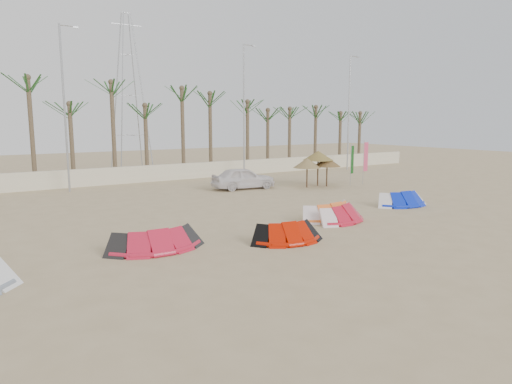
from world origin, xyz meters
TOP-DOWN VIEW (x-y plane):
  - ground at (0.00, 0.00)m, footprint 120.00×120.00m
  - boundary_wall at (0.00, 22.00)m, footprint 60.00×0.30m
  - palm_line at (0.67, 23.50)m, footprint 52.00×4.00m
  - lamp_b at (-5.96, 20.00)m, footprint 1.25×0.14m
  - lamp_c at (8.04, 20.00)m, footprint 1.25×0.14m
  - lamp_d at (20.04, 20.00)m, footprint 1.25×0.14m
  - pylon at (1.00, 28.00)m, footprint 3.00×3.00m
  - kite_red_left at (-6.29, 3.52)m, footprint 3.63×1.65m
  - kite_red_mid at (-1.53, 1.69)m, footprint 3.14×1.96m
  - kite_red_right at (3.01, 3.36)m, footprint 3.57×2.39m
  - kite_orange at (2.94, 4.01)m, footprint 3.67×1.80m
  - kite_blue at (8.75, 4.41)m, footprint 3.40×1.88m
  - parasol_left at (8.83, 12.73)m, footprint 2.00×2.00m
  - parasol_mid at (10.42, 12.37)m, footprint 1.99×1.99m
  - parasol_right at (10.03, 12.93)m, footprint 2.26×2.26m
  - flag_pink at (13.57, 11.62)m, footprint 0.45×0.04m
  - flag_green at (12.06, 11.44)m, footprint 0.44×0.14m
  - car at (4.60, 14.64)m, footprint 4.69×2.37m

SIDE VIEW (x-z plane):
  - ground at x=0.00m, z-range 0.00..0.00m
  - pylon at x=1.00m, z-range -7.00..7.00m
  - kite_red_mid at x=-1.53m, z-range -0.03..0.87m
  - kite_red_right at x=3.01m, z-range -0.03..0.87m
  - kite_blue at x=8.75m, z-range -0.03..0.87m
  - kite_orange at x=2.94m, z-range -0.03..0.87m
  - kite_red_left at x=-6.29m, z-range -0.03..0.87m
  - boundary_wall at x=0.00m, z-range 0.00..1.30m
  - car at x=4.60m, z-range 0.00..1.53m
  - parasol_left at x=8.83m, z-range 0.71..2.84m
  - parasol_mid at x=10.42m, z-range 0.73..2.90m
  - flag_green at x=12.06m, z-range 0.29..3.43m
  - flag_pink at x=13.57m, z-range 0.31..3.68m
  - parasol_right at x=10.03m, z-range 0.94..3.54m
  - lamp_b at x=-5.96m, z-range 0.27..11.27m
  - lamp_c at x=8.04m, z-range 0.27..11.27m
  - lamp_d at x=20.04m, z-range 0.27..11.27m
  - palm_line at x=0.67m, z-range 2.59..10.29m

